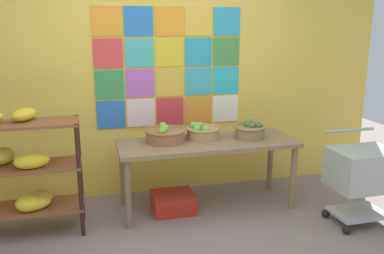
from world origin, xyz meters
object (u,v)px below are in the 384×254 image
Objects in this scene: banana_shelf_unit at (16,164)px; shopping_cart at (362,172)px; fruit_basket_back_left at (165,134)px; display_table at (207,149)px; fruit_basket_left at (202,131)px; fruit_basket_right at (250,130)px; produce_crate_under_table at (173,202)px.

shopping_cart is (3.00, -0.56, -0.15)m from banana_shelf_unit.
fruit_basket_back_left reaches higher than shopping_cart.
display_table is (1.74, 0.14, -0.04)m from banana_shelf_unit.
fruit_basket_back_left is (-0.40, 0.09, 0.16)m from display_table.
display_table is at bearing 4.48° from banana_shelf_unit.
banana_shelf_unit is at bearing 161.32° from shopping_cart.
banana_shelf_unit reaches higher than display_table.
fruit_basket_back_left reaches higher than fruit_basket_left.
display_table is 2.07× the size of shopping_cart.
display_table is at bearing -178.68° from fruit_basket_right.
fruit_basket_left is (0.39, 0.02, -0.00)m from fruit_basket_back_left.
fruit_basket_right is at bearing -11.68° from fruit_basket_left.
display_table is 4.31× the size of produce_crate_under_table.
fruit_basket_left is 0.41× the size of shopping_cart.
banana_shelf_unit is at bearing -171.90° from fruit_basket_left.
fruit_basket_left is 1.54m from shopping_cart.
fruit_basket_left is (-0.47, 0.10, -0.01)m from fruit_basket_right.
fruit_basket_back_left is at bearing -176.99° from fruit_basket_left.
banana_shelf_unit is at bearing -176.18° from fruit_basket_right.
display_table reaches higher than produce_crate_under_table.
banana_shelf_unit is at bearing -175.52° from display_table.
shopping_cart is (0.81, -0.71, -0.27)m from fruit_basket_right.
fruit_basket_back_left is 0.68m from produce_crate_under_table.
banana_shelf_unit is 1.35m from fruit_basket_back_left.
fruit_basket_back_left is at bearing 146.74° from shopping_cart.
produce_crate_under_table is (0.05, -0.11, -0.67)m from fruit_basket_back_left.
fruit_basket_left is 0.86× the size of produce_crate_under_table.
fruit_basket_back_left is at bearing 174.84° from fruit_basket_right.
shopping_cart is at bearing -32.05° from fruit_basket_left.
fruit_basket_left reaches higher than display_table.
shopping_cart is at bearing -10.57° from banana_shelf_unit.
banana_shelf_unit is 3.24× the size of fruit_basket_left.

